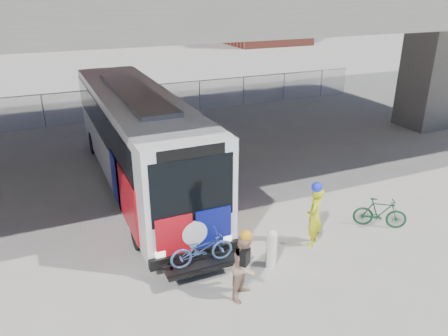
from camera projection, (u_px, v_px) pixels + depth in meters
ground at (215, 202)px, 15.55m from camera, size 160.00×160.00×0.00m
bus at (138, 132)px, 16.24m from camera, size 2.67×12.90×3.69m
overpass at (173, 3)px, 16.41m from camera, size 40.00×16.00×7.95m
chainlink_fence at (135, 93)px, 25.14m from camera, size 30.00×0.06×30.00m
brick_buildings at (75, 1)px, 54.65m from camera, size 54.00×22.00×12.00m
bollard at (271, 247)px, 11.81m from camera, size 0.29×0.29×1.12m
cyclist_hivis at (314, 215)px, 12.68m from camera, size 0.79×0.78×2.02m
cyclist_tan at (245, 265)px, 10.55m from camera, size 1.04×1.01×1.86m
bike_parked at (380, 213)px, 13.80m from camera, size 1.60×1.34×0.99m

